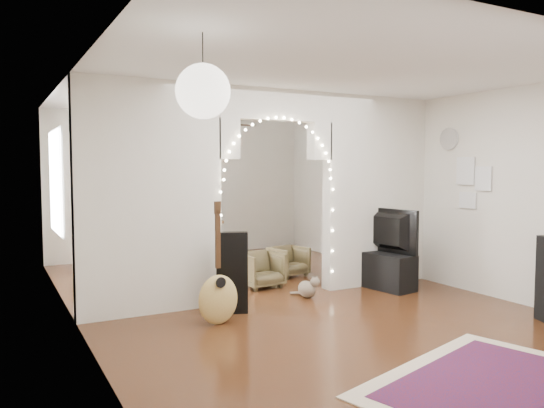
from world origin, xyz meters
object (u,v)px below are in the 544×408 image
media_console (381,270)px  dining_table (184,225)px  acoustic_guitar (218,279)px  bookcase (163,228)px  dining_chair_left (261,270)px  dining_chair_right (289,261)px

media_console → dining_table: dining_table is taller
acoustic_guitar → bookcase: (0.42, 3.44, 0.18)m
dining_chair_left → dining_chair_right: (0.72, 0.47, -0.02)m
bookcase → dining_chair_right: 2.25m
media_console → bookcase: bookcase is taller
dining_chair_right → dining_table: bearing=107.7°
bookcase → dining_chair_left: bookcase is taller
media_console → dining_chair_right: 1.50m
bookcase → dining_chair_left: (0.81, -2.06, -0.42)m
dining_table → bookcase: bearing=-148.8°
acoustic_guitar → dining_table: bearing=70.0°
bookcase → dining_table: bearing=43.4°
media_console → bookcase: (-2.29, 2.87, 0.42)m
dining_chair_left → dining_chair_right: dining_chair_left is taller
media_console → dining_chair_right: (-0.76, 1.29, -0.02)m
media_console → acoustic_guitar: bearing=-176.9°
dining_chair_left → bookcase: bearing=107.1°
acoustic_guitar → media_console: acoustic_guitar is taller
acoustic_guitar → dining_table: size_ratio=0.92×
media_console → bookcase: 3.70m
dining_chair_left → dining_chair_right: size_ratio=1.07×
acoustic_guitar → dining_chair_right: bearing=36.9°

